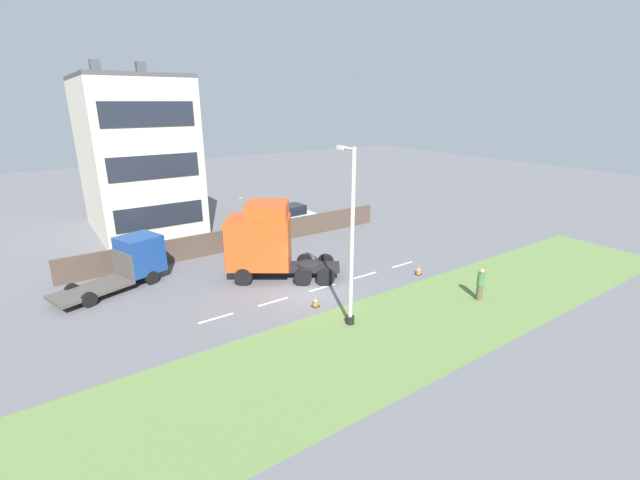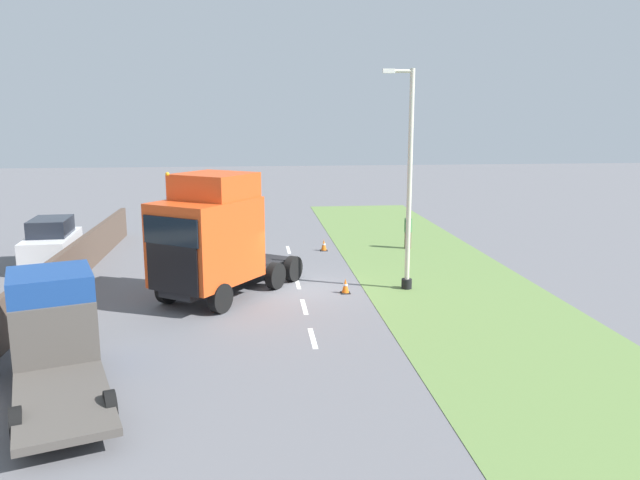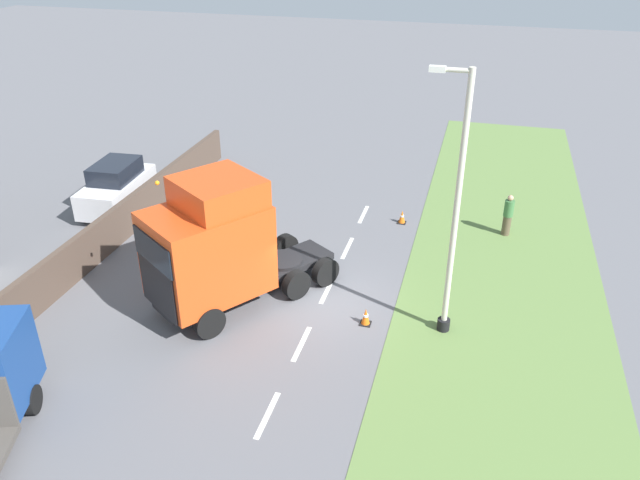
{
  "view_description": "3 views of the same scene",
  "coord_description": "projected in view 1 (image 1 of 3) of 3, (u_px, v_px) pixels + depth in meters",
  "views": [
    {
      "loc": [
        -18.42,
        12.18,
        10.21
      ],
      "look_at": [
        -0.47,
        -0.21,
        3.1
      ],
      "focal_mm": 24.0,
      "sensor_mm": 36.0,
      "label": 1
    },
    {
      "loc": [
        1.72,
        23.66,
        6.68
      ],
      "look_at": [
        -0.95,
        -1.06,
        1.69
      ],
      "focal_mm": 35.0,
      "sensor_mm": 36.0,
      "label": 2
    },
    {
      "loc": [
        -4.62,
        17.4,
        12.02
      ],
      "look_at": [
        0.02,
        0.21,
        2.49
      ],
      "focal_mm": 35.0,
      "sensor_mm": 36.0,
      "label": 3
    }
  ],
  "objects": [
    {
      "name": "building_block",
      "position": [
        136.0,
        156.0,
        33.82
      ],
      "size": [
        11.02,
        7.21,
        13.12
      ],
      "color": "beige",
      "rests_on": "ground"
    },
    {
      "name": "flatbed_truck",
      "position": [
        133.0,
        260.0,
        24.75
      ],
      "size": [
        3.88,
        6.39,
        2.75
      ],
      "rotation": [
        0.0,
        0.0,
        3.47
      ],
      "color": "navy",
      "rests_on": "ground"
    },
    {
      "name": "traffic_cone_lead",
      "position": [
        419.0,
        270.0,
        26.32
      ],
      "size": [
        0.36,
        0.36,
        0.58
      ],
      "color": "black",
      "rests_on": "ground"
    },
    {
      "name": "ground_plane",
      "position": [
        312.0,
        291.0,
        24.16
      ],
      "size": [
        120.0,
        120.0,
        0.0
      ],
      "primitive_type": "plane",
      "color": "slate",
      "rests_on": "ground"
    },
    {
      "name": "grass_verge",
      "position": [
        385.0,
        336.0,
        19.46
      ],
      "size": [
        7.0,
        44.0,
        0.01
      ],
      "color": "#607F42",
      "rests_on": "ground"
    },
    {
      "name": "parked_car",
      "position": [
        289.0,
        219.0,
        34.9
      ],
      "size": [
        2.2,
        4.36,
        2.15
      ],
      "rotation": [
        0.0,
        0.0,
        0.07
      ],
      "color": "silver",
      "rests_on": "ground"
    },
    {
      "name": "lamp_post",
      "position": [
        351.0,
        249.0,
        19.42
      ],
      "size": [
        1.32,
        0.41,
        8.36
      ],
      "color": "black",
      "rests_on": "ground"
    },
    {
      "name": "lane_markings",
      "position": [
        322.0,
        288.0,
        24.54
      ],
      "size": [
        0.16,
        14.6,
        0.0
      ],
      "color": "white",
      "rests_on": "ground"
    },
    {
      "name": "boundary_wall",
      "position": [
        243.0,
        238.0,
        30.96
      ],
      "size": [
        0.25,
        24.0,
        1.56
      ],
      "color": "#4C3D33",
      "rests_on": "ground"
    },
    {
      "name": "traffic_cone_trailing",
      "position": [
        315.0,
        301.0,
        22.22
      ],
      "size": [
        0.36,
        0.36,
        0.58
      ],
      "color": "black",
      "rests_on": "ground"
    },
    {
      "name": "pedestrian",
      "position": [
        480.0,
        285.0,
        22.78
      ],
      "size": [
        0.39,
        0.39,
        1.78
      ],
      "color": "brown",
      "rests_on": "ground"
    },
    {
      "name": "lorry_cab",
      "position": [
        264.0,
        241.0,
        25.29
      ],
      "size": [
        5.77,
        6.67,
        4.78
      ],
      "rotation": [
        0.0,
        0.0,
        -0.61
      ],
      "color": "black",
      "rests_on": "ground"
    }
  ]
}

